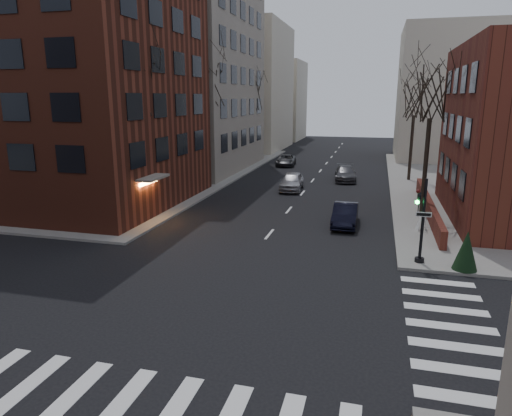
{
  "coord_description": "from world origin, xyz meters",
  "views": [
    {
      "loc": [
        5.73,
        -12.68,
        7.77
      ],
      "look_at": [
        -0.3,
        10.09,
        2.0
      ],
      "focal_mm": 32.0,
      "sensor_mm": 36.0,
      "label": 1
    }
  ],
  "objects": [
    {
      "name": "building_left_tan",
      "position": [
        -17.0,
        34.0,
        14.0
      ],
      "size": [
        18.0,
        18.0,
        28.0
      ],
      "primitive_type": "cube",
      "color": "gray",
      "rests_on": "ground"
    },
    {
      "name": "tree_right_b",
      "position": [
        8.8,
        32.0,
        7.59
      ],
      "size": [
        3.74,
        3.74,
        9.18
      ],
      "color": "#2D231C",
      "rests_on": "sidewalk_far_right"
    },
    {
      "name": "parked_sedan",
      "position": [
        4.09,
        15.01,
        0.68
      ],
      "size": [
        1.46,
        4.14,
        1.36
      ],
      "primitive_type": "imported",
      "rotation": [
        0.0,
        0.0,
        0.0
      ],
      "color": "black",
      "rests_on": "ground"
    },
    {
      "name": "tree_left_b",
      "position": [
        -8.8,
        26.0,
        8.91
      ],
      "size": [
        4.4,
        4.4,
        10.8
      ],
      "color": "#2D231C",
      "rests_on": "sidewalk_far_left"
    },
    {
      "name": "building_distant_la",
      "position": [
        -15.0,
        55.0,
        9.0
      ],
      "size": [
        14.0,
        16.0,
        18.0
      ],
      "primitive_type": "cube",
      "color": "beige",
      "rests_on": "ground"
    },
    {
      "name": "low_wall_right",
      "position": [
        9.3,
        19.0,
        0.65
      ],
      "size": [
        0.35,
        16.0,
        1.0
      ],
      "primitive_type": "cube",
      "color": "#5F271B",
      "rests_on": "sidewalk_far_right"
    },
    {
      "name": "streetlamp_far",
      "position": [
        -8.2,
        42.0,
        4.24
      ],
      "size": [
        0.36,
        0.36,
        6.28
      ],
      "color": "black",
      "rests_on": "sidewalk_far_left"
    },
    {
      "name": "streetlamp_near",
      "position": [
        -8.2,
        22.0,
        4.24
      ],
      "size": [
        0.36,
        0.36,
        6.28
      ],
      "color": "black",
      "rests_on": "sidewalk_far_left"
    },
    {
      "name": "building_left_brick",
      "position": [
        -15.5,
        16.5,
        9.0
      ],
      "size": [
        15.0,
        15.0,
        18.0
      ],
      "primitive_type": "cube",
      "color": "maroon",
      "rests_on": "ground"
    },
    {
      "name": "sidewalk_far_left",
      "position": [
        -29.0,
        30.0,
        0.07
      ],
      "size": [
        44.0,
        44.0,
        0.15
      ],
      "primitive_type": "cube",
      "color": "gray",
      "rests_on": "ground"
    },
    {
      "name": "traffic_signal",
      "position": [
        7.94,
        8.99,
        1.91
      ],
      "size": [
        0.76,
        0.44,
        4.0
      ],
      "color": "black",
      "rests_on": "sidewalk_far_right"
    },
    {
      "name": "building_distant_lb",
      "position": [
        -13.0,
        72.0,
        7.0
      ],
      "size": [
        10.0,
        12.0,
        14.0
      ],
      "primitive_type": "cube",
      "color": "beige",
      "rests_on": "ground"
    },
    {
      "name": "sandwich_board",
      "position": [
        8.56,
        14.6,
        0.58
      ],
      "size": [
        0.46,
        0.59,
        0.87
      ],
      "primitive_type": "cube",
      "rotation": [
        0.0,
        0.0,
        0.14
      ],
      "color": "white",
      "rests_on": "sidewalk_far_right"
    },
    {
      "name": "tree_left_c",
      "position": [
        -8.8,
        40.0,
        8.03
      ],
      "size": [
        3.96,
        3.96,
        9.72
      ],
      "color": "#2D231C",
      "rests_on": "sidewalk_far_left"
    },
    {
      "name": "tree_left_a",
      "position": [
        -8.8,
        14.0,
        8.47
      ],
      "size": [
        4.18,
        4.18,
        10.26
      ],
      "color": "#2D231C",
      "rests_on": "sidewalk_far_left"
    },
    {
      "name": "car_lane_silver",
      "position": [
        -1.11,
        25.04,
        0.75
      ],
      "size": [
        2.01,
        4.51,
        1.51
      ],
      "primitive_type": "imported",
      "rotation": [
        0.0,
        0.0,
        0.05
      ],
      "color": "#A8A8AE",
      "rests_on": "ground"
    },
    {
      "name": "building_distant_ra",
      "position": [
        15.0,
        50.0,
        8.0
      ],
      "size": [
        14.0,
        14.0,
        16.0
      ],
      "primitive_type": "cube",
      "color": "beige",
      "rests_on": "ground"
    },
    {
      "name": "car_lane_far",
      "position": [
        -4.36,
        38.91,
        0.62
      ],
      "size": [
        2.51,
        4.68,
        1.25
      ],
      "primitive_type": "imported",
      "rotation": [
        0.0,
        0.0,
        0.1
      ],
      "color": "#393A3E",
      "rests_on": "ground"
    },
    {
      "name": "tree_right_a",
      "position": [
        8.8,
        18.0,
        8.03
      ],
      "size": [
        3.96,
        3.96,
        9.72
      ],
      "color": "#2D231C",
      "rests_on": "sidewalk_far_right"
    },
    {
      "name": "ground",
      "position": [
        0.0,
        0.0,
        0.0
      ],
      "size": [
        160.0,
        160.0,
        0.0
      ],
      "primitive_type": "plane",
      "color": "black",
      "rests_on": "ground"
    },
    {
      "name": "car_lane_gray",
      "position": [
        2.99,
        30.73,
        0.69
      ],
      "size": [
        2.38,
        4.91,
        1.38
      ],
      "primitive_type": "imported",
      "rotation": [
        0.0,
        0.0,
        0.1
      ],
      "color": "#3D3E42",
      "rests_on": "ground"
    },
    {
      "name": "evergreen_shrub",
      "position": [
        9.89,
        8.5,
        1.05
      ],
      "size": [
        1.34,
        1.34,
        1.8
      ],
      "primitive_type": "cone",
      "rotation": [
        0.0,
        0.0,
        0.28
      ],
      "color": "black",
      "rests_on": "sidewalk_far_right"
    }
  ]
}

